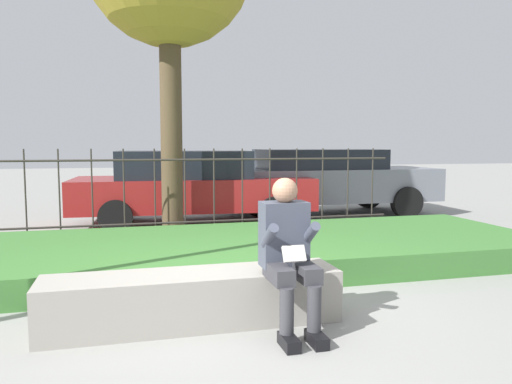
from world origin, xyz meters
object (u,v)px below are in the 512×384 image
object	(u,v)px
person_seated_reader	(288,248)
car_parked_right	(324,179)
stone_bench	(193,302)
car_parked_center	(191,186)

from	to	relation	value
person_seated_reader	car_parked_right	world-z (taller)	car_parked_right
stone_bench	car_parked_center	distance (m)	5.49
person_seated_reader	stone_bench	bearing A→B (deg)	157.54
stone_bench	person_seated_reader	size ratio (longest dim) A/B	1.99
person_seated_reader	car_parked_center	distance (m)	5.73
person_seated_reader	car_parked_center	bearing A→B (deg)	90.66
car_parked_right	car_parked_center	distance (m)	2.97
car_parked_right	car_parked_center	bearing A→B (deg)	-170.43
stone_bench	car_parked_right	distance (m)	6.92
car_parked_right	person_seated_reader	bearing A→B (deg)	-114.18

